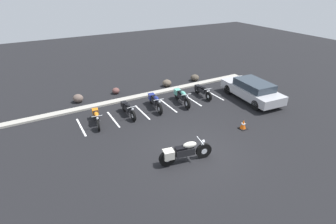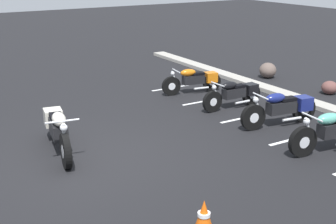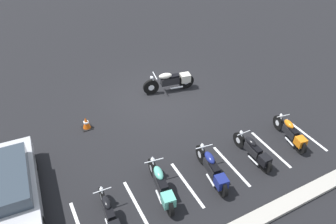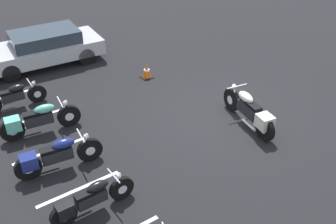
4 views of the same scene
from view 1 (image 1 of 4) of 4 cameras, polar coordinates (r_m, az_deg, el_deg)
ground at (r=12.14m, az=5.74°, el=-8.85°), size 60.00×60.00×0.00m
motorcycle_cream_featured at (r=11.28m, az=3.34°, el=-8.72°), size 2.40×0.82×0.95m
parked_bike_0 at (r=14.72m, az=-15.32°, el=-0.96°), size 0.66×1.97×0.78m
parked_bike_1 at (r=15.26m, az=-8.76°, el=0.78°), size 0.56×1.99×0.78m
parked_bike_2 at (r=15.93m, az=-2.88°, el=2.42°), size 0.69×2.19×0.87m
parked_bike_3 at (r=16.59m, az=2.91°, el=3.50°), size 0.71×2.24×0.88m
parked_bike_4 at (r=17.70m, az=7.44°, el=4.65°), size 0.55×1.97×0.78m
car_silver at (r=17.83m, az=17.85°, el=4.63°), size 2.14×4.43×1.29m
concrete_curb at (r=17.53m, az=-7.37°, el=3.18°), size 18.00×0.50×0.12m
landscape_rock_0 at (r=18.42m, az=-11.28°, el=4.56°), size 0.51×0.51×0.41m
landscape_rock_1 at (r=20.54m, az=5.85°, el=7.45°), size 0.87×0.85×0.50m
landscape_rock_2 at (r=19.31m, az=-0.24°, el=6.32°), size 0.77×0.73×0.51m
landscape_rock_3 at (r=17.69m, az=-18.99°, el=2.83°), size 0.88×0.86×0.54m
traffic_cone at (r=14.33m, az=16.06°, el=-2.64°), size 0.40×0.40×0.53m
stall_line_0 at (r=14.77m, az=-18.39°, el=-3.14°), size 0.10×2.10×0.00m
stall_line_1 at (r=15.11m, az=-11.82°, el=-1.55°), size 0.10×2.10×0.00m
stall_line_2 at (r=15.64m, az=-5.63°, el=-0.04°), size 0.10×2.10×0.00m
stall_line_3 at (r=16.35m, az=0.09°, el=1.36°), size 0.10×2.10×0.00m
stall_line_4 at (r=17.22m, az=5.29°, el=2.62°), size 0.10×2.10×0.00m
stall_line_5 at (r=18.22m, az=9.97°, el=3.73°), size 0.10×2.10×0.00m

